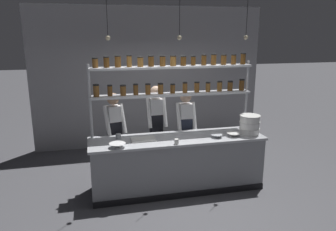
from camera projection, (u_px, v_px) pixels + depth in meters
ground_plane at (177, 188)px, 5.68m from camera, size 40.00×40.00×0.00m
back_wall at (150, 77)px, 7.61m from camera, size 5.32×0.12×3.19m
prep_counter at (177, 163)px, 5.57m from camera, size 2.92×0.76×0.92m
spice_shelf_unit at (172, 81)px, 5.54m from camera, size 2.81×0.28×2.27m
chef_left at (115, 132)px, 5.75m from camera, size 0.41×0.34×1.62m
chef_center at (156, 124)px, 6.03m from camera, size 0.37×0.30×1.69m
chef_right at (185, 128)px, 6.04m from camera, size 0.36×0.28×1.59m
container_stack at (250, 125)px, 5.59m from camera, size 0.35×0.35×0.34m
cutting_board at (143, 139)px, 5.33m from camera, size 0.40×0.26×0.02m
prep_bowl_near_left at (217, 136)px, 5.45m from camera, size 0.19×0.19×0.05m
prep_bowl_center_front at (117, 145)px, 4.97m from camera, size 0.25×0.25×0.07m
prep_bowl_center_back at (233, 135)px, 5.51m from camera, size 0.22×0.22×0.06m
serving_cup_front at (176, 142)px, 5.13m from camera, size 0.07×0.07×0.08m
serving_cup_by_board at (118, 136)px, 5.39m from camera, size 0.09×0.09×0.08m
pendant_light_row at (180, 36)px, 5.05m from camera, size 2.28×0.07×0.64m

